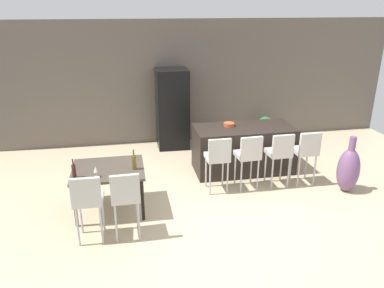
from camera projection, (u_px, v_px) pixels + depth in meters
name	position (u px, v px, depth m)	size (l,w,h in m)	color
ground_plane	(223.00, 197.00, 6.55)	(10.00, 10.00, 0.00)	#C6B28E
back_wall	(191.00, 82.00, 8.91)	(10.00, 0.12, 2.90)	#665B51
kitchen_island	(243.00, 149.00, 7.48)	(1.97, 0.89, 0.92)	black
bar_chair_left	(218.00, 156.00, 6.51)	(0.40, 0.40, 1.05)	beige
bar_chair_middle	(249.00, 154.00, 6.61)	(0.42, 0.42, 1.05)	beige
bar_chair_right	(280.00, 151.00, 6.71)	(0.41, 0.41, 1.05)	beige
bar_chair_far	(306.00, 150.00, 6.80)	(0.41, 0.41, 1.05)	beige
dining_table	(108.00, 172.00, 5.94)	(1.13, 0.98, 0.74)	#4C4238
dining_chair_near	(88.00, 198.00, 5.10)	(0.42, 0.42, 1.05)	beige
dining_chair_far	(125.00, 195.00, 5.19)	(0.41, 0.41, 1.05)	beige
wine_bottle_far	(134.00, 162.00, 5.85)	(0.07, 0.07, 0.33)	brown
wine_bottle_left	(74.00, 171.00, 5.56)	(0.06, 0.06, 0.30)	#471E19
wine_glass_middle	(96.00, 169.00, 5.58)	(0.07, 0.07, 0.17)	silver
refrigerator	(172.00, 109.00, 8.60)	(0.72, 0.68, 1.84)	black
fruit_bowl	(229.00, 124.00, 7.37)	(0.21, 0.21, 0.07)	#C6512D
floor_vase	(348.00, 170.00, 6.64)	(0.39, 0.39, 1.04)	#704C75
potted_plant	(265.00, 127.00, 9.19)	(0.40, 0.40, 0.60)	#996B4C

